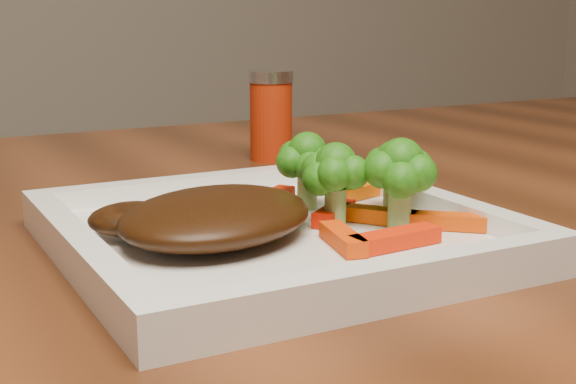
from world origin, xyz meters
name	(u,v)px	position (x,y,z in m)	size (l,w,h in m)	color
plate	(275,240)	(-0.34, 0.04, 0.76)	(0.27, 0.27, 0.01)	white
steak	(216,216)	(-0.38, 0.04, 0.78)	(0.14, 0.11, 0.03)	#351A08
broccoli_0	(307,161)	(-0.29, 0.09, 0.80)	(0.05, 0.05, 0.07)	#397112
broccoli_1	(393,167)	(-0.24, 0.05, 0.79)	(0.05, 0.05, 0.06)	#177613
broccoli_2	(400,184)	(-0.26, 0.01, 0.79)	(0.06, 0.06, 0.06)	#287713
broccoli_3	(336,180)	(-0.29, 0.04, 0.79)	(0.05, 0.05, 0.06)	#2B7914
carrot_0	(395,239)	(-0.29, -0.02, 0.77)	(0.06, 0.02, 0.01)	red
carrot_1	(450,221)	(-0.23, -0.01, 0.77)	(0.05, 0.01, 0.01)	#D93F03
carrot_2	(343,239)	(-0.32, -0.01, 0.77)	(0.05, 0.01, 0.01)	#E93A03
carrot_3	(365,190)	(-0.23, 0.10, 0.77)	(0.05, 0.01, 0.01)	#D85103
carrot_4	(271,198)	(-0.31, 0.11, 0.77)	(0.05, 0.01, 0.01)	#FF2904
carrot_5	(380,215)	(-0.27, 0.03, 0.77)	(0.05, 0.01, 0.01)	#FE5604
carrot_6	(334,213)	(-0.29, 0.05, 0.77)	(0.05, 0.01, 0.01)	red
spice_shaker	(271,116)	(-0.20, 0.33, 0.80)	(0.04, 0.04, 0.09)	#A62409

